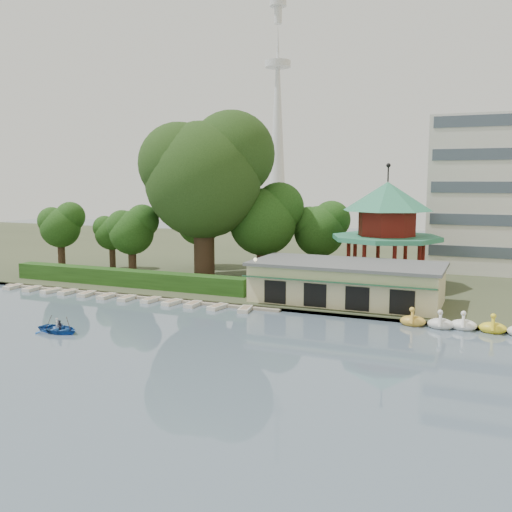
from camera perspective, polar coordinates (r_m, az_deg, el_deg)
The scene contains 13 objects.
ground_plane at distance 41.75m, azimuth -12.39°, elevation -9.76°, with size 220.00×220.00×0.00m, color slate.
shore at distance 88.38m, azimuth 7.38°, elevation -0.29°, with size 220.00×70.00×0.40m, color #424930.
embankment at distance 56.21m, azimuth -2.16°, elevation -4.89°, with size 220.00×0.60×0.30m, color gray.
dock at distance 62.06m, azimuth -12.32°, elevation -3.89°, with size 34.00×1.60×0.24m, color gray.
boathouse at distance 56.85m, azimuth 9.03°, elevation -2.55°, with size 18.60×9.39×3.90m.
pavilion at distance 65.55m, azimuth 12.93°, elevation 3.21°, with size 12.40×12.40×13.50m.
broadcast_tower at distance 185.58m, azimuth 2.17°, elevation 14.38°, with size 8.00×8.00×96.00m.
hedge at distance 66.20m, azimuth -12.84°, elevation -2.14°, with size 30.00×2.00×1.80m, color #224A16.
lamp_post at distance 56.53m, azimuth -0.07°, elevation -1.52°, with size 0.36×0.36×4.28m.
big_tree at distance 68.57m, azimuth -5.07°, elevation 8.42°, with size 15.21×14.18×20.13m.
small_trees at distance 72.42m, azimuth -3.88°, elevation 3.38°, with size 39.42×16.06×11.63m.
moored_rowboats at distance 61.36m, azimuth -13.65°, elevation -4.00°, with size 30.35×2.68×0.36m.
rowboat_with_passengers at distance 49.42m, azimuth -19.15°, elevation -6.61°, with size 5.54×4.20×2.01m.
Camera 1 is at (23.23, -32.40, 12.40)m, focal length 40.00 mm.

